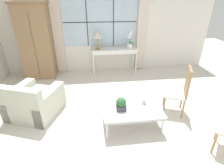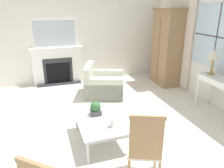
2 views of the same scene
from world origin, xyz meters
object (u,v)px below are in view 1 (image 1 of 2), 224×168
at_px(armoire, 36,42).
at_px(side_chair_wooden, 181,89).
at_px(table_lamp, 97,35).
at_px(console_table, 114,51).
at_px(armchair_upholstered, 34,102).
at_px(pillar_candle, 144,101).
at_px(coffee_table, 132,109).
at_px(potted_orchid, 130,42).
at_px(potted_plant_small, 121,104).

bearing_deg(armoire, side_chair_wooden, -34.69).
bearing_deg(table_lamp, console_table, 1.16).
xyz_separation_m(armoire, armchair_upholstered, (0.30, -2.00, -0.81)).
bearing_deg(pillar_candle, coffee_table, -155.68).
xyz_separation_m(armchair_upholstered, side_chair_wooden, (3.07, -0.33, 0.30)).
distance_m(armoire, potted_orchid, 2.77).
distance_m(armchair_upholstered, coffee_table, 2.07).
height_order(table_lamp, coffee_table, table_lamp).
height_order(potted_orchid, armchair_upholstered, potted_orchid).
relative_size(table_lamp, potted_plant_small, 2.16).
xyz_separation_m(console_table, potted_plant_small, (-0.24, -2.69, -0.19)).
bearing_deg(armoire, armchair_upholstered, -81.35).
bearing_deg(potted_orchid, coffee_table, -100.67).
height_order(armoire, console_table, armoire).
xyz_separation_m(armoire, potted_orchid, (2.77, 0.00, -0.08)).
height_order(armoire, potted_orchid, armoire).
bearing_deg(armchair_upholstered, side_chair_wooden, -6.19).
distance_m(armoire, potted_plant_small, 3.40).
bearing_deg(pillar_candle, armoire, 135.53).
bearing_deg(table_lamp, pillar_candle, -73.22).
distance_m(potted_orchid, potted_plant_small, 2.78).
bearing_deg(table_lamp, armchair_upholstered, -125.99).
xyz_separation_m(armoire, console_table, (2.30, 0.04, -0.38)).
bearing_deg(side_chair_wooden, table_lamp, 123.93).
bearing_deg(table_lamp, coffee_table, -79.42).
relative_size(table_lamp, coffee_table, 0.49).
distance_m(armoire, console_table, 2.33).
height_order(coffee_table, pillar_candle, pillar_candle).
height_order(armchair_upholstered, pillar_candle, armchair_upholstered).
relative_size(potted_orchid, coffee_table, 0.48).
bearing_deg(armchair_upholstered, coffee_table, -17.34).
bearing_deg(coffee_table, table_lamp, 100.58).
xyz_separation_m(table_lamp, armchair_upholstered, (-1.48, -2.03, -0.95)).
bearing_deg(potted_orchid, armchair_upholstered, -140.89).
distance_m(console_table, table_lamp, 0.73).
relative_size(console_table, potted_orchid, 2.69).
bearing_deg(pillar_candle, console_table, 95.48).
bearing_deg(coffee_table, potted_orchid, 79.33).
bearing_deg(potted_plant_small, coffee_table, 7.37).
bearing_deg(side_chair_wooden, potted_plant_small, -166.68).
bearing_deg(pillar_candle, table_lamp, 106.78).
relative_size(armoire, potted_plant_small, 8.60).
relative_size(armoire, pillar_candle, 14.70).
distance_m(table_lamp, potted_orchid, 1.01).
relative_size(armoire, potted_orchid, 4.05).
distance_m(table_lamp, potted_plant_small, 2.78).
bearing_deg(table_lamp, armoire, -178.99).
distance_m(armchair_upholstered, pillar_candle, 2.30).
distance_m(side_chair_wooden, coffee_table, 1.15).
bearing_deg(potted_orchid, console_table, 175.09).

